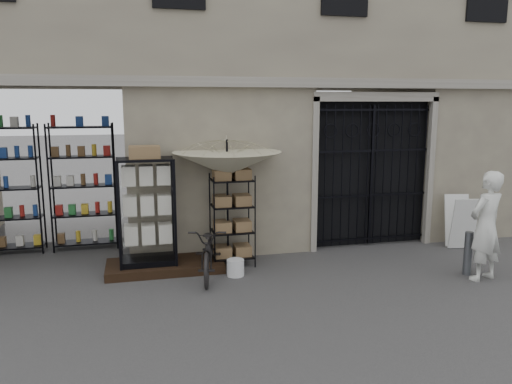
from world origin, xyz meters
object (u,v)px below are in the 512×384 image
object	(u,v)px
wire_rack	(232,221)
easel_sign	(460,222)
display_cabinet	(147,217)
market_umbrella	(227,157)
steel_bollard	(468,253)
bicycle	(209,276)
shopkeeper	(481,279)
white_bucket	(235,268)

from	to	relation	value
wire_rack	easel_sign	distance (m)	4.64
display_cabinet	market_umbrella	size ratio (longest dim) A/B	0.73
wire_rack	easel_sign	size ratio (longest dim) A/B	1.59
market_umbrella	steel_bollard	bearing A→B (deg)	-21.05
bicycle	display_cabinet	bearing A→B (deg)	165.47
steel_bollard	shopkeeper	distance (m)	0.47
wire_rack	market_umbrella	xyz separation A→B (m)	(-0.08, 0.02, 1.15)
market_umbrella	easel_sign	distance (m)	4.92
market_umbrella	white_bucket	world-z (taller)	market_umbrella
display_cabinet	bicycle	bearing A→B (deg)	-6.61
shopkeeper	display_cabinet	bearing A→B (deg)	-34.10
wire_rack	white_bucket	world-z (taller)	wire_rack
display_cabinet	market_umbrella	distance (m)	1.72
display_cabinet	steel_bollard	distance (m)	5.49
white_bucket	shopkeeper	xyz separation A→B (m)	(3.95, -1.13, -0.14)
wire_rack	bicycle	size ratio (longest dim) A/B	0.96
easel_sign	market_umbrella	bearing A→B (deg)	-169.36
display_cabinet	market_umbrella	bearing A→B (deg)	21.43
display_cabinet	white_bucket	distance (m)	1.74
bicycle	easel_sign	world-z (taller)	easel_sign
white_bucket	bicycle	bearing A→B (deg)	169.16
steel_bollard	easel_sign	world-z (taller)	easel_sign
display_cabinet	shopkeeper	bearing A→B (deg)	1.35
market_umbrella	white_bucket	xyz separation A→B (m)	(0.01, -0.62, -1.81)
white_bucket	wire_rack	bearing A→B (deg)	83.83
display_cabinet	wire_rack	xyz separation A→B (m)	(1.49, 0.05, -0.16)
wire_rack	shopkeeper	xyz separation A→B (m)	(3.88, -1.73, -0.81)
display_cabinet	bicycle	world-z (taller)	display_cabinet
steel_bollard	easel_sign	size ratio (longest dim) A/B	0.72
display_cabinet	easel_sign	world-z (taller)	display_cabinet
shopkeeper	easel_sign	bearing A→B (deg)	-130.89
bicycle	steel_bollard	bearing A→B (deg)	-1.71
white_bucket	steel_bollard	distance (m)	3.95
wire_rack	bicycle	distance (m)	1.08
white_bucket	easel_sign	size ratio (longest dim) A/B	0.28
wire_rack	easel_sign	world-z (taller)	wire_rack
white_bucket	shopkeeper	bearing A→B (deg)	-15.98
display_cabinet	steel_bollard	bearing A→B (deg)	3.67
wire_rack	white_bucket	size ratio (longest dim) A/B	5.64
bicycle	steel_bollard	size ratio (longest dim) A/B	2.29
shopkeeper	market_umbrella	bearing A→B (deg)	-40.52
wire_rack	steel_bollard	distance (m)	4.08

